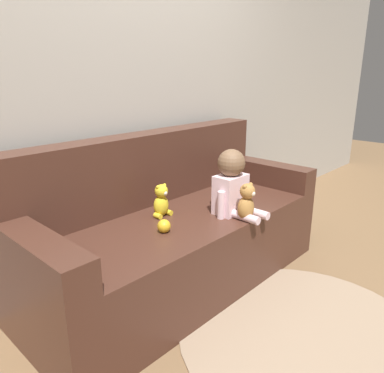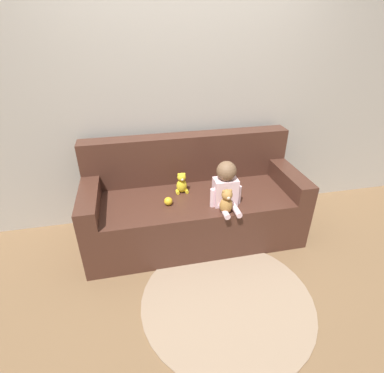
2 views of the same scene
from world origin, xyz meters
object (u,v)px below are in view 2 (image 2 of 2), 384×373
(toy_ball, at_px, (168,201))
(person_baby, at_px, (226,186))
(plush_toy_side, at_px, (182,183))
(teddy_bear_brown, at_px, (226,202))
(couch, at_px, (193,204))

(toy_ball, bearing_deg, person_baby, -10.65)
(person_baby, distance_m, plush_toy_side, 0.44)
(person_baby, distance_m, teddy_bear_brown, 0.15)
(couch, relative_size, toy_ball, 27.05)
(toy_ball, bearing_deg, plush_toy_side, 50.63)
(teddy_bear_brown, bearing_deg, toy_ball, 153.44)
(teddy_bear_brown, xyz_separation_m, toy_ball, (-0.44, 0.22, -0.07))
(couch, height_order, plush_toy_side, couch)
(couch, distance_m, toy_ball, 0.36)
(person_baby, bearing_deg, couch, 129.40)
(couch, xyz_separation_m, toy_ball, (-0.25, -0.18, 0.18))
(teddy_bear_brown, xyz_separation_m, plush_toy_side, (-0.29, 0.41, -0.02))
(couch, distance_m, teddy_bear_brown, 0.51)
(plush_toy_side, bearing_deg, couch, -0.53)
(couch, bearing_deg, teddy_bear_brown, -64.92)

